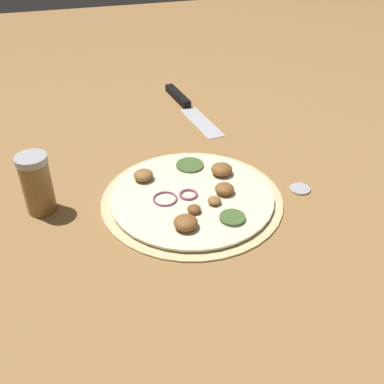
% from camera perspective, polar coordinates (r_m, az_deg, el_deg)
% --- Properties ---
extents(ground_plane, '(3.00, 3.00, 0.00)m').
position_cam_1_polar(ground_plane, '(0.80, 0.00, -0.99)').
color(ground_plane, '#9E703F').
extents(pizza, '(0.32, 0.32, 0.03)m').
position_cam_1_polar(pizza, '(0.79, 0.06, -0.56)').
color(pizza, beige).
rests_on(pizza, ground_plane).
extents(knife, '(0.29, 0.06, 0.02)m').
position_cam_1_polar(knife, '(1.14, -1.05, 11.30)').
color(knife, silver).
rests_on(knife, ground_plane).
extents(spice_jar, '(0.05, 0.05, 0.11)m').
position_cam_1_polar(spice_jar, '(0.78, -19.11, 1.00)').
color(spice_jar, olive).
rests_on(spice_jar, ground_plane).
extents(loose_cap, '(0.04, 0.04, 0.01)m').
position_cam_1_polar(loose_cap, '(0.84, 13.55, 0.48)').
color(loose_cap, '#B2B2B7').
rests_on(loose_cap, ground_plane).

